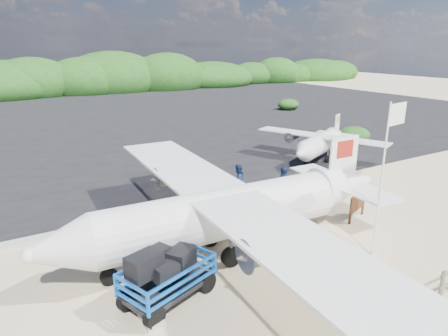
% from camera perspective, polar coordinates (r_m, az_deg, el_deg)
% --- Properties ---
extents(ground, '(160.00, 160.00, 0.00)m').
position_cam_1_polar(ground, '(14.59, 4.50, -12.06)').
color(ground, beige).
extents(asphalt_apron, '(90.00, 50.00, 0.04)m').
position_cam_1_polar(asphalt_apron, '(41.64, -19.99, 6.35)').
color(asphalt_apron, '#B2B2B2').
rests_on(asphalt_apron, ground).
extents(vegetation_band, '(124.00, 8.00, 4.40)m').
position_cam_1_polar(vegetation_band, '(66.15, -24.33, 9.56)').
color(vegetation_band, '#B2B2B2').
rests_on(vegetation_band, ground).
extents(baggage_cart, '(3.28, 2.54, 1.44)m').
position_cam_1_polar(baggage_cart, '(12.37, -7.88, -18.16)').
color(baggage_cart, blue).
rests_on(baggage_cart, ground).
extents(flagpole, '(1.15, 0.63, 5.42)m').
position_cam_1_polar(flagpole, '(15.33, 20.38, -11.65)').
color(flagpole, white).
rests_on(flagpole, ground).
extents(signboard, '(1.42, 0.59, 1.19)m').
position_cam_1_polar(signboard, '(18.06, 18.31, -6.94)').
color(signboard, '#4C2915').
rests_on(signboard, ground).
extents(crew_a, '(0.83, 0.69, 1.95)m').
position_cam_1_polar(crew_a, '(18.30, -3.23, -2.45)').
color(crew_a, navy).
rests_on(crew_a, ground).
extents(crew_b, '(0.96, 0.83, 1.69)m').
position_cam_1_polar(crew_b, '(19.24, 1.99, -1.85)').
color(crew_b, navy).
rests_on(crew_b, ground).
extents(crew_c, '(1.20, 0.81, 1.89)m').
position_cam_1_polar(crew_c, '(18.41, 8.51, -2.58)').
color(crew_c, navy).
rests_on(crew_c, ground).
extents(aircraft_large, '(16.42, 16.42, 4.72)m').
position_cam_1_polar(aircraft_large, '(40.65, -3.47, 7.11)').
color(aircraft_large, '#B2B2B2').
rests_on(aircraft_large, ground).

